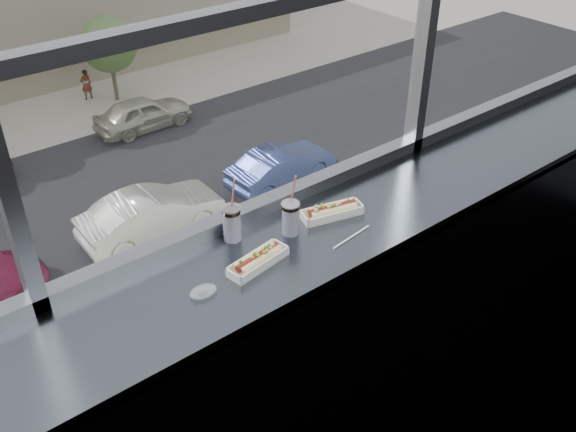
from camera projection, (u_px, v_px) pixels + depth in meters
wall_back_lower at (262, 305)px, 3.17m from camera, size 6.00×0.00×6.00m
counter at (298, 247)px, 2.70m from camera, size 6.00×0.55×0.06m
counter_fascia at (333, 368)px, 2.83m from camera, size 6.00×0.04×1.04m
hotdog_tray_left at (258, 260)px, 2.54m from camera, size 0.28×0.13×0.07m
hotdog_tray_right at (332, 211)px, 2.83m from camera, size 0.29×0.16×0.07m
soda_cup_left at (232, 222)px, 2.65m from camera, size 0.08×0.08×0.30m
soda_cup_right at (290, 217)px, 2.69m from camera, size 0.08×0.08×0.29m
loose_straw at (351, 237)px, 2.71m from camera, size 0.23×0.03×0.01m
wrapper at (203, 291)px, 2.40m from camera, size 0.10×0.07×0.03m
car_near_e at (281, 160)px, 25.87m from camera, size 2.97×6.38×2.08m
car_far_c at (142, 108)px, 30.01m from camera, size 2.78×6.38×2.11m
car_near_d at (152, 207)px, 22.78m from camera, size 3.03×7.02×2.32m
pedestrian_d at (86, 82)px, 33.01m from camera, size 0.85×0.64×1.91m
tree_right at (109, 44)px, 31.82m from camera, size 2.82×2.82×4.41m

